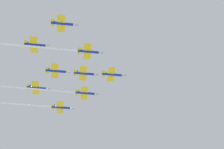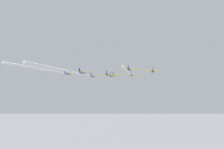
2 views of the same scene
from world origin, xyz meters
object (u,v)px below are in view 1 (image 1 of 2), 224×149
at_px(jet_starboard_outer, 23,104).
at_px(jet_starboard_trail, 37,88).
at_px(jet_port_outer, 85,74).
at_px(jet_port_inner, 26,88).
at_px(jet_starboard_inner, 45,48).
at_px(jet_tail_end, 35,45).
at_px(jet_lead, 113,75).
at_px(jet_center_rear, 63,24).
at_px(jet_port_trail, 56,71).

xyz_separation_m(jet_starboard_outer, jet_starboard_trail, (-7.18, 14.10, -0.16)).
distance_m(jet_port_outer, jet_starboard_outer, 43.16).
relative_size(jet_port_inner, jet_starboard_inner, 1.32).
xyz_separation_m(jet_port_inner, jet_tail_end, (-3.23, 27.16, 2.41)).
height_order(jet_port_outer, jet_starboard_outer, jet_starboard_outer).
bearing_deg(jet_lead, jet_center_rear, -45.00).
relative_size(jet_port_inner, jet_tail_end, 7.30).
bearing_deg(jet_starboard_inner, jet_port_outer, 123.18).
distance_m(jet_center_rear, jet_port_trail, 26.96).
height_order(jet_lead, jet_starboard_outer, jet_lead).
xyz_separation_m(jet_starboard_inner, jet_center_rear, (-7.15, 14.09, 1.46)).
distance_m(jet_lead, jet_center_rear, 37.83).
relative_size(jet_port_trail, jet_starboard_trail, 1.00).
distance_m(jet_port_outer, jet_port_trail, 14.71).
height_order(jet_port_inner, jet_starboard_inner, jet_starboard_inner).
xyz_separation_m(jet_starboard_inner, jet_starboard_outer, (9.64, -41.18, 0.52)).
bearing_deg(jet_center_rear, jet_tail_end, -135.00).
bearing_deg(jet_starboard_outer, jet_lead, 61.16).
relative_size(jet_starboard_inner, jet_port_trail, 5.53).
xyz_separation_m(jet_port_inner, jet_starboard_trail, (-5.69, 0.53, 1.00)).
bearing_deg(jet_lead, jet_tail_end, -71.57).
height_order(jet_port_inner, jet_tail_end, jet_tail_end).
xyz_separation_m(jet_lead, jet_starboard_trail, (38.72, -17.02, -0.32)).
distance_m(jet_port_inner, jet_port_outer, 33.88).
bearing_deg(jet_tail_end, jet_port_inner, -167.94).
xyz_separation_m(jet_center_rear, jet_port_trail, (0.20, -26.88, -2.05)).
xyz_separation_m(jet_port_outer, jet_starboard_trail, (24.07, -15.66, 0.95)).
height_order(jet_port_outer, jet_port_trail, same).
relative_size(jet_lead, jet_center_rear, 1.00).
bearing_deg(jet_starboard_inner, jet_port_trail, 156.75).
xyz_separation_m(jet_starboard_outer, jet_port_trail, (-16.60, 28.40, -1.11)).
xyz_separation_m(jet_port_outer, jet_starboard_outer, (31.24, -29.75, 1.11)).
bearing_deg(jet_port_trail, jet_tail_end, -38.66).
distance_m(jet_starboard_outer, jet_center_rear, 57.78).
distance_m(jet_lead, jet_starboard_outer, 55.44).
xyz_separation_m(jet_port_inner, jet_port_outer, (-29.76, 16.19, 0.04)).
bearing_deg(jet_starboard_trail, jet_center_rear, 18.43).
bearing_deg(jet_starboard_outer, jet_tail_end, 11.89).
height_order(jet_lead, jet_center_rear, jet_center_rear).
relative_size(jet_lead, jet_port_outer, 1.00).
xyz_separation_m(jet_starboard_trail, jet_tail_end, (2.47, 26.63, 1.42)).
bearing_deg(jet_port_inner, jet_starboard_trail, 90.00).
bearing_deg(jet_port_outer, jet_starboard_inner, -56.82).
distance_m(jet_port_inner, jet_port_trail, 21.17).
bearing_deg(jet_port_outer, jet_starboard_outer, -128.31).
bearing_deg(jet_lead, jet_starboard_inner, -69.18).
bearing_deg(jet_starboard_trail, jet_port_inner, -90.00).
bearing_deg(jet_center_rear, jet_starboard_outer, -157.81).
bearing_deg(jet_center_rear, jet_lead, 135.00).
bearing_deg(jet_port_outer, jet_starboard_trail, -117.76).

